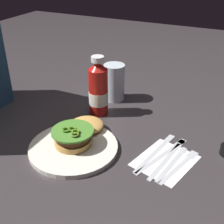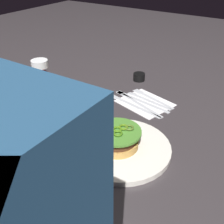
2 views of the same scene
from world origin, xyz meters
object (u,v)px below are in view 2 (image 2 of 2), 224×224
object	(u,v)px
water_glass	(16,97)
steak_knife	(130,103)
ketchup_bottle	(45,102)
condiment_cup	(139,77)
burger_sandwich	(106,136)
butter_knife	(139,99)
table_knife	(135,101)
spoon_utensil	(142,97)
dinner_plate	(121,148)
fork_utensil	(149,96)
napkin	(145,103)

from	to	relation	value
water_glass	steak_knife	xyz separation A→B (m)	(-0.24, -0.25, -0.06)
ketchup_bottle	condiment_cup	distance (m)	0.44
steak_knife	burger_sandwich	bearing A→B (deg)	104.74
burger_sandwich	butter_knife	bearing A→B (deg)	-79.51
butter_knife	table_knife	size ratio (longest dim) A/B	1.01
spoon_utensil	condiment_cup	bearing A→B (deg)	-56.96
steak_knife	butter_knife	bearing A→B (deg)	-105.41
butter_knife	table_knife	world-z (taller)	same
dinner_plate	condiment_cup	size ratio (longest dim) A/B	5.66
table_knife	water_glass	bearing A→B (deg)	47.86
dinner_plate	ketchup_bottle	distance (m)	0.23
fork_utensil	spoon_utensil	xyz separation A→B (m)	(0.02, 0.02, 0.00)
burger_sandwich	steak_knife	xyz separation A→B (m)	(0.06, -0.22, -0.03)
napkin	butter_knife	xyz separation A→B (m)	(0.03, -0.00, 0.00)
ketchup_bottle	fork_utensil	size ratio (longest dim) A/B	1.18
ketchup_bottle	spoon_utensil	bearing A→B (deg)	-113.38
water_glass	dinner_plate	bearing A→B (deg)	-174.91
napkin	butter_knife	size ratio (longest dim) A/B	0.74
ketchup_bottle	table_knife	xyz separation A→B (m)	(-0.12, -0.27, -0.08)
spoon_utensil	table_knife	distance (m)	0.04
butter_knife	steak_knife	xyz separation A→B (m)	(0.01, 0.04, 0.00)
water_glass	condiment_cup	distance (m)	0.47
ketchup_bottle	spoon_utensil	xyz separation A→B (m)	(-0.13, -0.31, -0.08)
dinner_plate	table_knife	bearing A→B (deg)	-69.04
napkin	fork_utensil	world-z (taller)	fork_utensil
water_glass	table_knife	bearing A→B (deg)	-132.14
fork_utensil	table_knife	world-z (taller)	same
ketchup_bottle	table_knife	world-z (taller)	ketchup_bottle
water_glass	condiment_cup	size ratio (longest dim) A/B	3.05
steak_knife	fork_utensil	bearing A→B (deg)	-111.08
butter_knife	steak_knife	distance (m)	0.04
water_glass	spoon_utensil	bearing A→B (deg)	-129.71
ketchup_bottle	spoon_utensil	size ratio (longest dim) A/B	1.17
burger_sandwich	butter_knife	world-z (taller)	burger_sandwich
burger_sandwich	spoon_utensil	distance (m)	0.29
burger_sandwich	table_knife	world-z (taller)	burger_sandwich
napkin	table_knife	bearing A→B (deg)	17.88
spoon_utensil	butter_knife	xyz separation A→B (m)	(0.00, 0.02, 0.00)
water_glass	napkin	world-z (taller)	water_glass
condiment_cup	butter_knife	size ratio (longest dim) A/B	0.21
burger_sandwich	steak_knife	size ratio (longest dim) A/B	0.93
fork_utensil	steak_knife	bearing A→B (deg)	68.92
steak_knife	napkin	bearing A→B (deg)	-137.68
ketchup_bottle	steak_knife	distance (m)	0.29
water_glass	fork_utensil	xyz separation A→B (m)	(-0.27, -0.33, -0.06)
condiment_cup	fork_utensil	bearing A→B (deg)	132.75
napkin	table_knife	size ratio (longest dim) A/B	0.75
ketchup_bottle	spoon_utensil	world-z (taller)	ketchup_bottle
water_glass	steak_knife	world-z (taller)	water_glass
dinner_plate	ketchup_bottle	size ratio (longest dim) A/B	1.23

